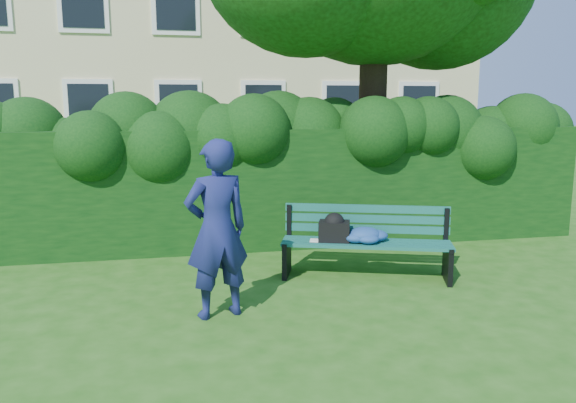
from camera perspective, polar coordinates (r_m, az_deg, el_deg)
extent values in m
plane|color=#215712|center=(6.78, 1.03, -8.81)|extent=(80.00, 80.00, 0.00)
cube|color=white|center=(16.39, -19.54, 8.84)|extent=(1.30, 0.08, 1.60)
cube|color=black|center=(16.35, -19.56, 8.84)|extent=(1.05, 0.04, 1.35)
cube|color=white|center=(16.24, -11.02, 9.22)|extent=(1.30, 0.08, 1.60)
cube|color=black|center=(16.20, -11.02, 9.22)|extent=(1.05, 0.04, 1.35)
cube|color=white|center=(16.45, -2.52, 9.40)|extent=(1.30, 0.08, 1.60)
cube|color=black|center=(16.41, -2.50, 9.40)|extent=(1.05, 0.04, 1.35)
cube|color=white|center=(16.99, 5.60, 9.39)|extent=(1.30, 0.08, 1.60)
cube|color=black|center=(16.96, 5.64, 9.39)|extent=(1.05, 0.04, 1.35)
cube|color=white|center=(17.85, 13.08, 9.21)|extent=(1.30, 0.08, 1.60)
cube|color=black|center=(17.81, 13.14, 9.21)|extent=(1.05, 0.04, 1.35)
cube|color=white|center=(16.59, -20.14, 18.54)|extent=(1.30, 0.08, 1.60)
cube|color=black|center=(16.55, -20.16, 18.56)|extent=(1.05, 0.04, 1.35)
cube|color=white|center=(16.45, -11.37, 19.02)|extent=(1.30, 0.08, 1.60)
cube|color=black|center=(16.41, -11.36, 19.04)|extent=(1.05, 0.04, 1.35)
cube|color=white|center=(16.65, -2.60, 19.08)|extent=(1.30, 0.08, 1.60)
cube|color=black|center=(16.61, -2.58, 19.10)|extent=(1.05, 0.04, 1.35)
cube|color=white|center=(17.19, 5.77, 18.76)|extent=(1.30, 0.08, 1.60)
cube|color=black|center=(17.15, 5.82, 18.78)|extent=(1.05, 0.04, 1.35)
cube|color=white|center=(18.04, 13.45, 18.13)|extent=(1.30, 0.08, 1.60)
cube|color=black|center=(18.00, 13.51, 18.15)|extent=(1.05, 0.04, 1.35)
cube|color=black|center=(8.67, -2.13, 1.49)|extent=(10.00, 1.00, 1.80)
cylinder|color=black|center=(9.44, 8.61, 10.92)|extent=(0.45, 0.45, 4.70)
cube|color=#0D4141|center=(6.93, 7.97, -4.60)|extent=(2.03, 0.77, 0.04)
cube|color=#0D4141|center=(7.05, 7.96, -4.36)|extent=(2.03, 0.77, 0.04)
cube|color=#0D4141|center=(7.16, 7.95, -4.12)|extent=(2.03, 0.77, 0.04)
cube|color=#0D4141|center=(7.28, 7.94, -3.89)|extent=(2.03, 0.77, 0.04)
cube|color=#0D4141|center=(7.33, 7.95, -2.75)|extent=(2.01, 0.71, 0.10)
cube|color=#0D4141|center=(7.31, 7.98, -1.74)|extent=(2.01, 0.71, 0.10)
cube|color=#0D4141|center=(7.29, 8.00, -0.72)|extent=(2.01, 0.71, 0.10)
cube|color=black|center=(7.22, -0.13, -5.80)|extent=(0.22, 0.49, 0.44)
cube|color=black|center=(7.36, 0.13, -2.03)|extent=(0.08, 0.08, 0.45)
cube|color=black|center=(7.11, -0.18, -4.20)|extent=(0.19, 0.42, 0.05)
cube|color=black|center=(7.25, 15.91, -6.12)|extent=(0.22, 0.49, 0.44)
cube|color=black|center=(7.40, 15.77, -2.36)|extent=(0.08, 0.08, 0.45)
cube|color=black|center=(7.15, 16.06, -4.54)|extent=(0.19, 0.42, 0.05)
cube|color=white|center=(7.06, 2.99, -3.98)|extent=(0.21, 0.18, 0.02)
cube|color=black|center=(7.07, 4.72, -3.01)|extent=(0.45, 0.38, 0.25)
imported|color=navy|center=(5.74, -7.24, -2.83)|extent=(0.77, 0.61, 1.84)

